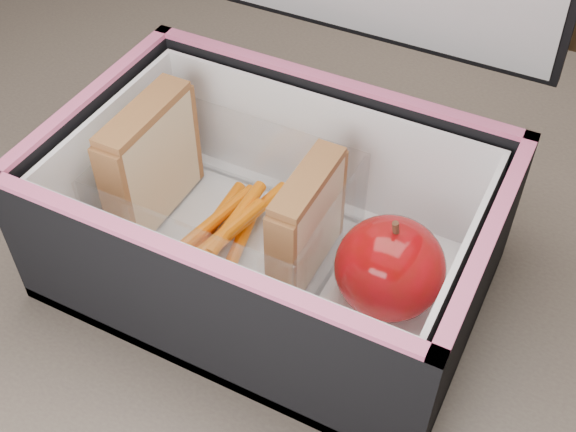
# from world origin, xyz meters

# --- Properties ---
(kitchen_table) EXTENTS (1.20, 0.80, 0.75)m
(kitchen_table) POSITION_xyz_m (0.00, 0.00, 0.66)
(kitchen_table) COLOR #65594B
(kitchen_table) RESTS_ON ground
(lunch_bag) EXTENTS (0.33, 0.30, 0.32)m
(lunch_bag) POSITION_xyz_m (-0.02, -0.05, 0.82)
(lunch_bag) COLOR black
(lunch_bag) RESTS_ON kitchen_table
(plastic_tub) EXTENTS (0.19, 0.13, 0.08)m
(plastic_tub) POSITION_xyz_m (-0.06, -0.05, 0.80)
(plastic_tub) COLOR white
(plastic_tub) RESTS_ON lunch_bag
(sandwich_left) EXTENTS (0.03, 0.10, 0.11)m
(sandwich_left) POSITION_xyz_m (-0.13, -0.05, 0.82)
(sandwich_left) COLOR #D5B68A
(sandwich_left) RESTS_ON plastic_tub
(sandwich_right) EXTENTS (0.02, 0.09, 0.10)m
(sandwich_right) POSITION_xyz_m (0.01, -0.05, 0.82)
(sandwich_right) COLOR #D5B68A
(sandwich_right) RESTS_ON plastic_tub
(carrot_sticks) EXTENTS (0.05, 0.13, 0.03)m
(carrot_sticks) POSITION_xyz_m (-0.06, -0.05, 0.78)
(carrot_sticks) COLOR orange
(carrot_sticks) RESTS_ON plastic_tub
(paper_napkin) EXTENTS (0.09, 0.09, 0.01)m
(paper_napkin) POSITION_xyz_m (0.08, -0.05, 0.77)
(paper_napkin) COLOR white
(paper_napkin) RESTS_ON lunch_bag
(red_apple) EXTENTS (0.11, 0.11, 0.09)m
(red_apple) POSITION_xyz_m (0.08, -0.06, 0.81)
(red_apple) COLOR maroon
(red_apple) RESTS_ON paper_napkin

